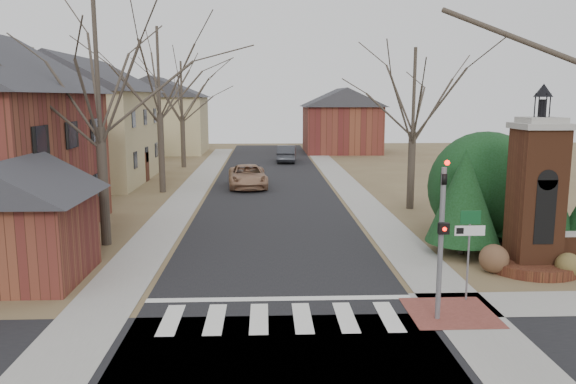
{
  "coord_description": "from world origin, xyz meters",
  "views": [
    {
      "loc": [
        -0.4,
        -13.84,
        6.02
      ],
      "look_at": [
        0.41,
        6.0,
        2.66
      ],
      "focal_mm": 35.0,
      "sensor_mm": 36.0,
      "label": 1
    }
  ],
  "objects_px": {
    "brick_gate_monument": "(535,209)",
    "pickup_truck": "(248,176)",
    "traffic_signal_pole": "(442,228)",
    "sign_post": "(469,237)",
    "distant_car": "(287,154)"
  },
  "relations": [
    {
      "from": "traffic_signal_pole",
      "to": "distant_car",
      "type": "xyz_separation_m",
      "value": [
        -2.7,
        37.95,
        -1.8
      ]
    },
    {
      "from": "traffic_signal_pole",
      "to": "brick_gate_monument",
      "type": "distance_m",
      "value": 6.47
    },
    {
      "from": "traffic_signal_pole",
      "to": "brick_gate_monument",
      "type": "relative_size",
      "value": 0.69
    },
    {
      "from": "traffic_signal_pole",
      "to": "distant_car",
      "type": "bearing_deg",
      "value": 94.07
    },
    {
      "from": "brick_gate_monument",
      "to": "pickup_truck",
      "type": "height_order",
      "value": "brick_gate_monument"
    },
    {
      "from": "sign_post",
      "to": "brick_gate_monument",
      "type": "relative_size",
      "value": 0.42
    },
    {
      "from": "pickup_truck",
      "to": "traffic_signal_pole",
      "type": "bearing_deg",
      "value": -79.91
    },
    {
      "from": "traffic_signal_pole",
      "to": "brick_gate_monument",
      "type": "height_order",
      "value": "brick_gate_monument"
    },
    {
      "from": "traffic_signal_pole",
      "to": "pickup_truck",
      "type": "distance_m",
      "value": 23.94
    },
    {
      "from": "traffic_signal_pole",
      "to": "brick_gate_monument",
      "type": "xyz_separation_m",
      "value": [
        4.7,
        4.42,
        -0.42
      ]
    },
    {
      "from": "distant_car",
      "to": "brick_gate_monument",
      "type": "bearing_deg",
      "value": 106.58
    },
    {
      "from": "traffic_signal_pole",
      "to": "pickup_truck",
      "type": "bearing_deg",
      "value": 104.31
    },
    {
      "from": "brick_gate_monument",
      "to": "traffic_signal_pole",
      "type": "bearing_deg",
      "value": -136.76
    },
    {
      "from": "pickup_truck",
      "to": "distant_car",
      "type": "xyz_separation_m",
      "value": [
        3.2,
        14.82,
        0.04
      ]
    },
    {
      "from": "traffic_signal_pole",
      "to": "sign_post",
      "type": "bearing_deg",
      "value": 47.57
    }
  ]
}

